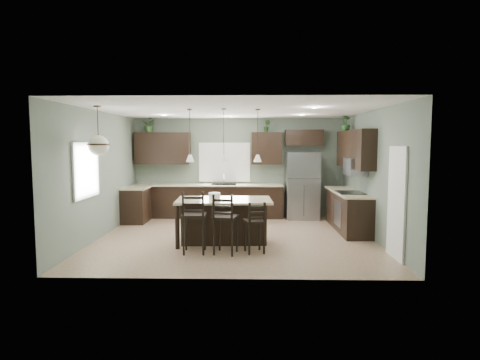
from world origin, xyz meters
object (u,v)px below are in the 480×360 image
bar_stool_left (194,222)px  plant_back_left (150,125)px  serving_dish (214,196)px  bar_stool_center (226,224)px  bar_stool_right (255,227)px  kitchen_island (224,221)px  refrigerator (302,185)px

bar_stool_left → plant_back_left: size_ratio=2.78×
serving_dish → bar_stool_left: bearing=-111.4°
plant_back_left → bar_stool_left: bearing=-65.2°
bar_stool_center → bar_stool_right: bar_stool_center is taller
bar_stool_right → kitchen_island: bearing=113.2°
refrigerator → bar_stool_center: 4.14m
serving_dish → bar_stool_center: bearing=-71.5°
serving_dish → refrigerator: bearing=51.9°
kitchen_island → bar_stool_right: size_ratio=1.97×
bar_stool_right → plant_back_left: size_ratio=2.31×
kitchen_island → bar_stool_right: 1.00m
serving_dish → bar_stool_left: 0.95m
bar_stool_center → kitchen_island: bearing=108.2°
serving_dish → bar_stool_right: serving_dish is taller
bar_stool_center → refrigerator: bearing=75.0°
refrigerator → bar_stool_center: size_ratio=1.60×
bar_stool_center → plant_back_left: 4.98m
bar_stool_right → refrigerator: bearing=53.0°
serving_dish → bar_stool_center: size_ratio=0.21×
refrigerator → serving_dish: (-2.20, -2.80, 0.07)m
refrigerator → plant_back_left: bearing=177.0°
kitchen_island → plant_back_left: 4.36m
kitchen_island → plant_back_left: (-2.29, 3.03, 2.15)m
bar_stool_left → bar_stool_right: 1.15m
refrigerator → kitchen_island: 3.47m
bar_stool_center → bar_stool_left: bearing=-171.1°
refrigerator → kitchen_island: bearing=-125.5°
kitchen_island → plant_back_left: bearing=124.8°
plant_back_left → bar_stool_right: bearing=-52.4°
serving_dish → plant_back_left: size_ratio=0.56×
bar_stool_left → bar_stool_center: 0.60m
refrigerator → serving_dish: 3.56m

